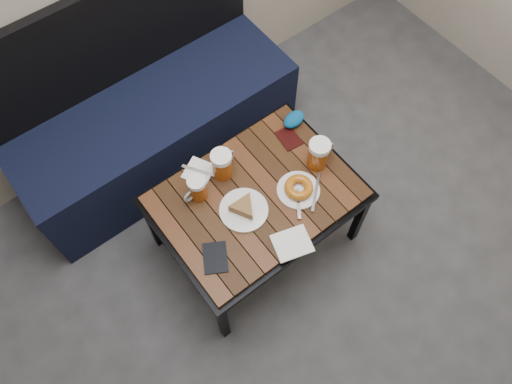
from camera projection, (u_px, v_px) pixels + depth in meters
room_shell at (369, 132)px, 0.68m from camera, size 4.00×4.00×4.00m
bench at (154, 123)px, 2.49m from camera, size 1.40×0.50×0.95m
cafe_table at (256, 200)px, 2.12m from camera, size 0.84×0.62×0.47m
beer_mug_left at (197, 188)px, 2.02m from camera, size 0.11×0.08×0.12m
beer_mug_centre at (222, 164)px, 2.06m from camera, size 0.14×0.11×0.14m
beer_mug_right at (319, 154)px, 2.09m from camera, size 0.13×0.09×0.15m
plate_pie at (244, 208)px, 2.02m from camera, size 0.20×0.20×0.06m
plate_bagel at (299, 189)px, 2.07m from camera, size 0.22×0.21×0.05m
napkin_left at (199, 171)px, 2.12m from camera, size 0.16×0.16×0.01m
napkin_right at (292, 243)px, 1.97m from camera, size 0.18×0.16×0.01m
passport_navy at (215, 258)px, 1.94m from camera, size 0.15×0.16×0.01m
passport_burgundy at (289, 138)px, 2.21m from camera, size 0.10×0.12×0.01m
knit_pouch at (294, 119)px, 2.23m from camera, size 0.12×0.09×0.05m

